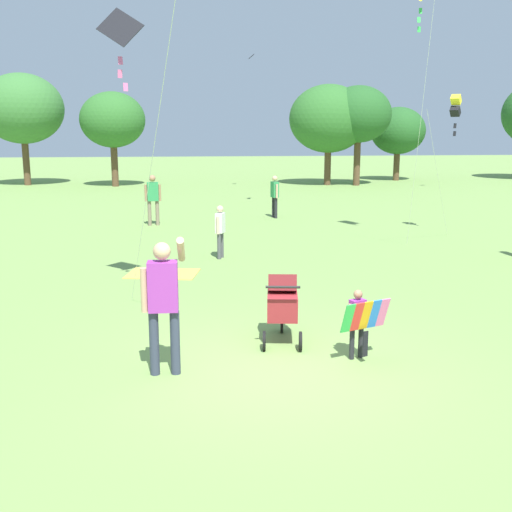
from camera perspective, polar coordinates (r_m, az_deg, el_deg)
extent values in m
plane|color=#75994C|center=(8.27, 2.09, -10.52)|extent=(120.00, 120.00, 0.00)
cylinder|color=brown|center=(36.26, -20.48, 8.01)|extent=(0.36, 0.36, 2.35)
ellipsoid|color=#387033|center=(36.22, -20.82, 12.63)|extent=(4.39, 3.95, 3.73)
cylinder|color=brown|center=(34.18, -12.94, 8.09)|extent=(0.36, 0.36, 2.14)
ellipsoid|color=#2D6628|center=(34.11, -13.13, 12.18)|extent=(3.43, 3.08, 2.91)
cylinder|color=brown|center=(34.39, 6.63, 8.10)|extent=(0.36, 0.36, 1.86)
ellipsoid|color=#2D6628|center=(34.32, 6.74, 12.51)|extent=(4.29, 3.86, 3.64)
cylinder|color=brown|center=(34.34, 9.31, 8.45)|extent=(0.36, 0.36, 2.39)
ellipsoid|color=#235623|center=(34.29, 9.46, 12.81)|extent=(3.55, 3.20, 3.02)
cylinder|color=brown|center=(38.08, 12.86, 8.06)|extent=(0.36, 0.36, 1.63)
ellipsoid|color=#235623|center=(38.01, 13.01, 11.23)|extent=(3.23, 2.91, 2.75)
cylinder|color=#232328|center=(8.74, 9.67, -7.73)|extent=(0.07, 0.07, 0.48)
cylinder|color=#232328|center=(8.66, 8.87, -7.90)|extent=(0.07, 0.07, 0.48)
cube|color=purple|center=(8.57, 9.36, -5.16)|extent=(0.24, 0.20, 0.36)
cylinder|color=#A37556|center=(8.65, 10.06, -5.19)|extent=(0.05, 0.05, 0.32)
cylinder|color=#A37556|center=(8.50, 8.65, -5.46)|extent=(0.05, 0.05, 0.32)
sphere|color=#A37556|center=(8.50, 9.42, -3.52)|extent=(0.12, 0.12, 0.12)
cube|color=pink|center=(8.61, 11.62, -5.14)|extent=(0.19, 0.19, 0.42)
cube|color=blue|center=(8.52, 10.87, -5.28)|extent=(0.19, 0.19, 0.42)
cube|color=#F4A319|center=(8.43, 10.10, -5.43)|extent=(0.19, 0.19, 0.42)
cube|color=red|center=(8.35, 9.32, -5.58)|extent=(0.19, 0.19, 0.42)
cube|color=green|center=(8.27, 8.52, -5.73)|extent=(0.19, 0.19, 0.42)
cube|color=black|center=(8.54, 10.09, -8.01)|extent=(0.08, 0.04, 0.36)
cylinder|color=#33384C|center=(8.09, -9.40, -7.94)|extent=(0.12, 0.12, 0.86)
cylinder|color=#33384C|center=(8.08, -7.49, -7.92)|extent=(0.12, 0.12, 0.86)
cube|color=purple|center=(7.86, -8.61, -2.79)|extent=(0.38, 0.24, 0.64)
cylinder|color=tan|center=(7.89, -10.29, -3.13)|extent=(0.09, 0.09, 0.57)
cylinder|color=tan|center=(7.89, -6.96, 0.59)|extent=(0.10, 0.52, 0.40)
sphere|color=tan|center=(7.76, -8.71, 0.45)|extent=(0.22, 0.22, 0.22)
cylinder|color=black|center=(9.67, 2.41, -6.26)|extent=(0.08, 0.28, 0.28)
cylinder|color=black|center=(8.92, 0.77, -7.85)|extent=(0.08, 0.28, 0.28)
cylinder|color=black|center=(8.92, 4.14, -7.87)|extent=(0.08, 0.28, 0.28)
cube|color=maroon|center=(9.15, 2.45, -4.58)|extent=(0.52, 0.69, 0.36)
cube|color=maroon|center=(9.19, 2.46, -2.56)|extent=(0.47, 0.47, 0.35)
cylinder|color=black|center=(8.60, 2.51, -2.89)|extent=(0.48, 0.10, 0.04)
cube|color=black|center=(11.38, -12.47, 19.97)|extent=(0.83, 0.46, 0.71)
cube|color=pink|center=(11.35, -12.44, 17.25)|extent=(0.09, 0.07, 0.14)
cube|color=pink|center=(11.34, -12.48, 16.13)|extent=(0.08, 0.06, 0.14)
cube|color=pink|center=(11.32, -11.98, 15.05)|extent=(0.08, 0.05, 0.14)
cylinder|color=silver|center=(9.53, -9.89, 6.72)|extent=(1.01, 3.46, 4.65)
cube|color=green|center=(17.30, 14.97, 21.07)|extent=(0.08, 0.04, 0.14)
cube|color=green|center=(17.23, 14.84, 20.37)|extent=(0.08, 0.05, 0.14)
cube|color=green|center=(17.28, 14.85, 19.61)|extent=(0.08, 0.02, 0.14)
cylinder|color=silver|center=(15.88, 14.97, 11.68)|extent=(0.50, 2.36, 6.41)
cube|color=yellow|center=(18.93, 18.02, 13.59)|extent=(0.39, 0.40, 0.31)
cube|color=black|center=(18.92, 17.95, 12.61)|extent=(0.39, 0.40, 0.31)
cube|color=black|center=(18.96, 17.93, 11.39)|extent=(0.09, 0.09, 0.14)
cube|color=black|center=(18.97, 17.89, 10.73)|extent=(0.09, 0.08, 0.14)
cylinder|color=silver|center=(17.35, 16.50, 6.88)|extent=(1.90, 2.71, 3.57)
cube|color=black|center=(31.16, -0.42, 17.99)|extent=(0.30, 0.36, 0.27)
cylinder|color=#232328|center=(21.63, 1.85, 4.47)|extent=(0.11, 0.11, 0.73)
cylinder|color=#232328|center=(21.84, 1.62, 4.54)|extent=(0.11, 0.11, 0.73)
cube|color=#2D8C4C|center=(21.67, 1.74, 6.17)|extent=(0.27, 0.36, 0.54)
cylinder|color=tan|center=(21.49, 1.94, 6.02)|extent=(0.08, 0.08, 0.48)
cylinder|color=tan|center=(21.85, 1.54, 6.12)|extent=(0.08, 0.08, 0.48)
sphere|color=tan|center=(21.63, 1.75, 7.18)|extent=(0.19, 0.19, 0.19)
cylinder|color=#7F705B|center=(20.31, -9.11, 3.95)|extent=(0.12, 0.12, 0.80)
cylinder|color=#7F705B|center=(20.30, -9.82, 3.92)|extent=(0.12, 0.12, 0.80)
cube|color=#2D8C4C|center=(20.22, -9.53, 5.90)|extent=(0.37, 0.25, 0.60)
cylinder|color=#A37556|center=(20.24, -8.91, 5.81)|extent=(0.09, 0.09, 0.53)
cylinder|color=#A37556|center=(20.22, -10.15, 5.76)|extent=(0.09, 0.09, 0.53)
sphere|color=#A37556|center=(20.18, -9.57, 7.10)|extent=(0.21, 0.21, 0.21)
cylinder|color=#4C4C51|center=(14.91, -3.43, 0.91)|extent=(0.09, 0.09, 0.64)
cylinder|color=#4C4C51|center=(15.10, -3.19, 1.05)|extent=(0.09, 0.09, 0.64)
cube|color=silver|center=(14.91, -3.33, 3.08)|extent=(0.26, 0.32, 0.48)
cylinder|color=beige|center=(14.75, -3.55, 2.85)|extent=(0.07, 0.07, 0.42)
cylinder|color=beige|center=(15.08, -3.12, 3.05)|extent=(0.07, 0.07, 0.42)
sphere|color=beige|center=(14.86, -3.35, 4.36)|extent=(0.16, 0.16, 0.16)
cube|color=gold|center=(13.61, -8.62, -1.61)|extent=(1.67, 1.30, 0.02)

